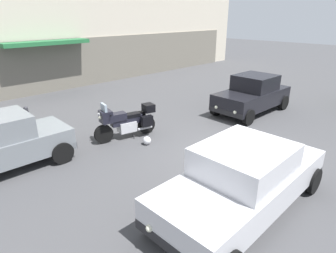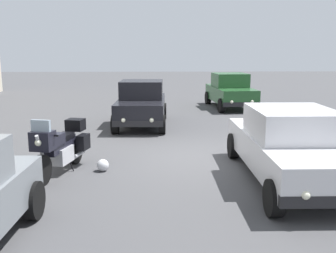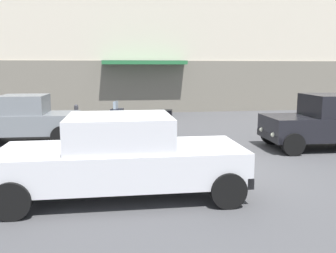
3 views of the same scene
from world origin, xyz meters
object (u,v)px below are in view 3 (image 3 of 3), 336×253
Objects in this scene: motorcycle at (140,124)px; helmet at (145,144)px; car_hatchback_near at (329,122)px; bollard_curbside at (77,117)px; car_compact_side at (25,119)px; car_sedan_far at (122,156)px.

motorcycle is 7.98× the size of helmet.
car_hatchback_near is at bearing 176.54° from motorcycle.
car_hatchback_near is 9.09m from bollard_curbside.
car_hatchback_near is 3.85× the size of bollard_curbside.
car_compact_side is 2.66m from bollard_curbside.
car_sedan_far is at bearing 29.92° from car_hatchback_near.
bollard_curbside is (1.42, 2.23, -0.23)m from car_compact_side.
car_compact_side is at bearing 2.78° from motorcycle.
car_compact_side reaches higher than helmet.
car_sedan_far is at bearing -101.08° from helmet.
car_hatchback_near is 1.12× the size of car_compact_side.
car_compact_side is at bearing -11.76° from car_hatchback_near.
car_hatchback_near is at bearing -12.03° from car_compact_side.
car_compact_side is (-3.78, 1.57, 0.63)m from helmet.
helmet is at bearing -20.85° from car_compact_side.
helmet is 4.50m from bollard_curbside.
car_hatchback_near reaches higher than helmet.
bollard_curbside is (-2.27, 2.88, -0.08)m from motorcycle.
car_compact_side is (-2.99, 5.62, -0.01)m from car_sedan_far.
motorcycle is 3.67m from bollard_curbside.
bollard_curbside is (-7.88, 4.52, -0.27)m from car_hatchback_near.
motorcycle reaches higher than bollard_curbside.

